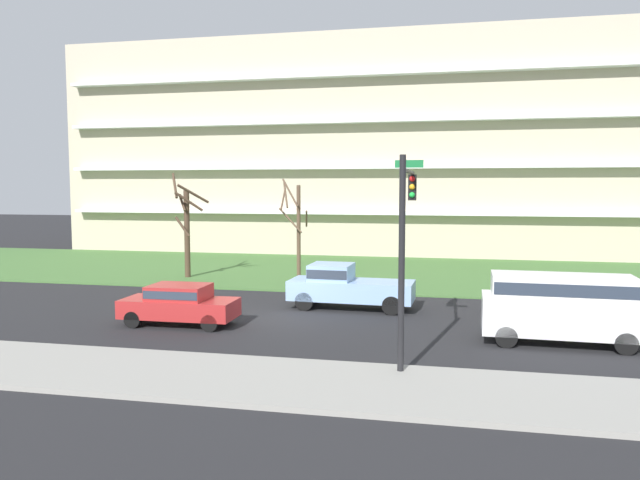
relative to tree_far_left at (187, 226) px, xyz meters
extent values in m
plane|color=#232326|center=(8.37, -9.22, -3.06)|extent=(160.00, 160.00, 0.00)
cube|color=#99968E|center=(8.37, -17.22, -2.98)|extent=(80.00, 4.00, 0.15)
cube|color=#477238|center=(8.37, 4.78, -3.02)|extent=(80.00, 16.00, 0.08)
cube|color=beige|center=(8.37, 19.11, 5.42)|extent=(49.08, 12.66, 16.96)
cube|color=white|center=(8.37, 12.33, 0.33)|extent=(47.11, 0.90, 0.24)
cube|color=white|center=(8.37, 12.33, 3.72)|extent=(47.11, 0.90, 0.24)
cube|color=white|center=(8.37, 12.33, 7.11)|extent=(47.11, 0.90, 0.24)
cube|color=white|center=(8.37, 12.33, 10.51)|extent=(47.11, 0.90, 0.24)
cylinder|color=#4C3828|center=(-0.03, 0.12, -0.49)|extent=(0.32, 0.32, 5.13)
cylinder|color=#4C3828|center=(-0.19, -0.11, 1.37)|extent=(0.65, 0.51, 0.99)
cylinder|color=#4C3828|center=(0.40, -0.52, 1.44)|extent=(1.42, 1.02, 1.16)
cylinder|color=#4C3828|center=(-0.57, -0.23, 2.34)|extent=(0.88, 1.25, 1.47)
cylinder|color=#4C3828|center=(0.67, -0.49, 1.88)|extent=(1.38, 1.54, 1.12)
cylinder|color=#4C3828|center=(-0.11, -0.32, -0.01)|extent=(1.00, 0.32, 1.16)
cylinder|color=brown|center=(6.51, 0.71, -0.35)|extent=(0.22, 0.22, 5.43)
cylinder|color=brown|center=(5.83, 0.44, 1.83)|extent=(0.67, 1.45, 1.46)
cylinder|color=brown|center=(6.15, 0.21, 1.95)|extent=(1.14, 0.84, 1.57)
cylinder|color=brown|center=(6.21, 0.01, 0.41)|extent=(1.51, 0.72, 1.38)
cylinder|color=brown|center=(5.64, 0.60, 1.59)|extent=(0.33, 1.81, 1.27)
cylinder|color=brown|center=(6.94, 0.82, 0.47)|extent=(0.32, 0.97, 0.98)
cube|color=white|center=(18.62, -11.22, -2.07)|extent=(5.26, 2.17, 1.25)
cube|color=white|center=(18.62, -11.22, -1.07)|extent=(4.66, 1.99, 0.75)
cube|color=#2D3847|center=(18.62, -11.22, -1.07)|extent=(4.57, 2.03, 0.41)
cylinder|color=black|center=(20.46, -10.39, -2.70)|extent=(0.73, 0.24, 0.72)
cylinder|color=black|center=(20.41, -12.17, -2.70)|extent=(0.73, 0.24, 0.72)
cylinder|color=black|center=(16.83, -10.27, -2.70)|extent=(0.73, 0.24, 0.72)
cylinder|color=black|center=(16.77, -12.05, -2.70)|extent=(0.73, 0.24, 0.72)
cube|color=#B22828|center=(4.73, -11.22, -2.39)|extent=(4.42, 1.85, 0.70)
cube|color=#B22828|center=(4.73, -11.22, -1.76)|extent=(2.22, 1.68, 0.55)
cube|color=#2D3847|center=(4.73, -11.22, -1.76)|extent=(2.18, 1.72, 0.30)
cylinder|color=black|center=(6.26, -10.41, -2.74)|extent=(0.64, 0.23, 0.64)
cylinder|color=black|center=(6.28, -11.99, -2.74)|extent=(0.64, 0.23, 0.64)
cylinder|color=black|center=(3.18, -10.45, -2.74)|extent=(0.64, 0.23, 0.64)
cylinder|color=black|center=(3.20, -12.03, -2.74)|extent=(0.64, 0.23, 0.64)
cube|color=#8CB2E0|center=(10.72, -6.72, -2.23)|extent=(5.48, 2.22, 0.85)
cube|color=#8CB2E0|center=(9.82, -6.68, -1.46)|extent=(1.87, 1.91, 0.70)
cube|color=#2D3847|center=(9.82, -6.68, -1.46)|extent=(1.84, 1.95, 0.38)
cylinder|color=black|center=(8.80, -7.53, -2.66)|extent=(0.81, 0.25, 0.80)
cylinder|color=black|center=(8.87, -5.75, -2.66)|extent=(0.81, 0.25, 0.80)
cylinder|color=black|center=(12.58, -7.69, -2.66)|extent=(0.81, 0.25, 0.80)
cylinder|color=black|center=(12.65, -5.91, -2.66)|extent=(0.81, 0.25, 0.80)
cylinder|color=black|center=(13.56, -15.82, 0.04)|extent=(0.18, 0.18, 6.20)
cylinder|color=black|center=(13.56, -13.35, 2.74)|extent=(0.12, 4.95, 0.12)
cube|color=black|center=(13.56, -11.17, 2.24)|extent=(0.28, 0.28, 0.90)
sphere|color=red|center=(13.56, -11.32, 2.54)|extent=(0.20, 0.20, 0.20)
sphere|color=#F2A519|center=(13.56, -11.32, 2.26)|extent=(0.20, 0.20, 0.20)
sphere|color=green|center=(13.56, -11.32, 1.98)|extent=(0.20, 0.20, 0.20)
cube|color=#197238|center=(13.56, -13.10, 2.99)|extent=(0.90, 0.04, 0.24)
camera|label=1|loc=(14.80, -32.65, 2.25)|focal=34.07mm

